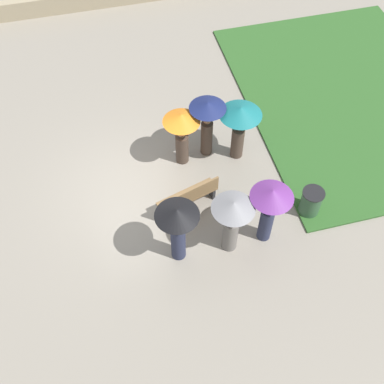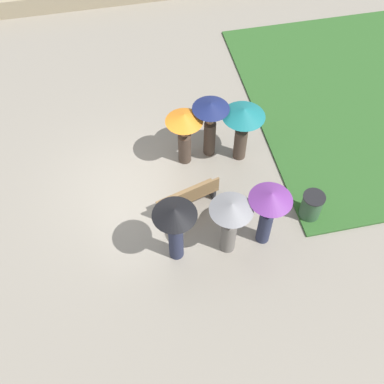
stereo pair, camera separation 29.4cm
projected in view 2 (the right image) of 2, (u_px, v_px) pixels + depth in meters
name	position (u px, v px, depth m)	size (l,w,h in m)	color
ground_plane	(132.00, 189.00, 13.19)	(90.00, 90.00, 0.00)	gray
lawn_patch_near	(356.00, 102.00, 15.22)	(6.54, 8.84, 0.06)	#2D5B26
park_bench	(189.00, 197.00, 12.45)	(1.70, 0.86, 0.90)	brown
trash_bin	(311.00, 206.00, 12.33)	(0.58, 0.58, 0.83)	#335638
crowd_person_orange	(184.00, 129.00, 12.81)	(1.01, 1.01, 1.79)	#47382D
crowd_person_grey	(230.00, 219.00, 11.09)	(1.02, 1.02, 1.86)	slate
crowd_person_teal	(243.00, 122.00, 12.81)	(1.16, 1.16, 1.84)	#47382D
crowd_person_black	(175.00, 224.00, 10.90)	(1.02, 1.02, 1.95)	#282D47
crowd_person_purple	(269.00, 207.00, 11.15)	(1.02, 1.02, 1.92)	#282D47
crowd_person_navy	(210.00, 120.00, 12.95)	(1.00, 1.00, 1.90)	#47382D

